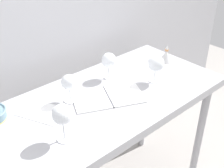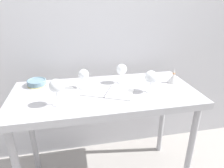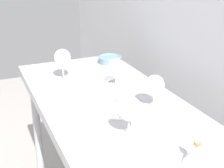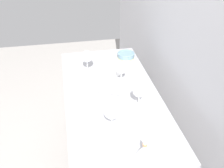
# 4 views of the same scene
# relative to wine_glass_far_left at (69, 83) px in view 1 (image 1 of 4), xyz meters

# --- Properties ---
(back_wall) EXTENTS (3.80, 0.04, 2.60)m
(back_wall) POSITION_rel_wine_glass_far_left_xyz_m (0.15, 0.40, 0.29)
(back_wall) COLOR #B4B4B9
(back_wall) RESTS_ON ground_plane
(steel_counter) EXTENTS (1.40, 0.65, 0.90)m
(steel_counter) POSITION_rel_wine_glass_far_left_xyz_m (0.15, -0.10, -0.21)
(steel_counter) COLOR #A4A4AA
(steel_counter) RESTS_ON ground_plane
(wine_glass_far_left) EXTENTS (0.08, 0.08, 0.15)m
(wine_glass_far_left) POSITION_rel_wine_glass_far_left_xyz_m (0.00, 0.00, 0.00)
(wine_glass_far_left) COLOR white
(wine_glass_far_left) RESTS_ON steel_counter
(wine_glass_near_left) EXTENTS (0.09, 0.09, 0.18)m
(wine_glass_near_left) POSITION_rel_wine_glass_far_left_xyz_m (-0.19, -0.23, 0.02)
(wine_glass_near_left) COLOR white
(wine_glass_near_left) RESTS_ON steel_counter
(wine_glass_near_right) EXTENTS (0.10, 0.10, 0.16)m
(wine_glass_near_right) POSITION_rel_wine_glass_far_left_xyz_m (0.48, -0.16, 0.01)
(wine_glass_near_right) COLOR white
(wine_glass_near_right) RESTS_ON steel_counter
(wine_glass_far_right) EXTENTS (0.09, 0.09, 0.16)m
(wine_glass_far_right) POSITION_rel_wine_glass_far_left_xyz_m (0.31, 0.05, 0.01)
(wine_glass_far_right) COLOR white
(wine_glass_far_right) RESTS_ON steel_counter
(open_notebook) EXTENTS (0.43, 0.35, 0.01)m
(open_notebook) POSITION_rel_wine_glass_far_left_xyz_m (0.17, -0.11, -0.10)
(open_notebook) COLOR white
(open_notebook) RESTS_ON steel_counter
(tasting_sheet_upper) EXTENTS (0.28, 0.29, 0.00)m
(tasting_sheet_upper) POSITION_rel_wine_glass_far_left_xyz_m (0.48, 0.06, -0.11)
(tasting_sheet_upper) COLOR white
(tasting_sheet_upper) RESTS_ON steel_counter
(tasting_sheet_lower) EXTENTS (0.25, 0.31, 0.00)m
(tasting_sheet_lower) POSITION_rel_wine_glass_far_left_xyz_m (-0.17, 0.02, -0.11)
(tasting_sheet_lower) COLOR white
(tasting_sheet_lower) RESTS_ON steel_counter
(decanter_funnel) EXTENTS (0.09, 0.09, 0.12)m
(decanter_funnel) POSITION_rel_wine_glass_far_left_xyz_m (0.74, -0.04, -0.07)
(decanter_funnel) COLOR silver
(decanter_funnel) RESTS_ON steel_counter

